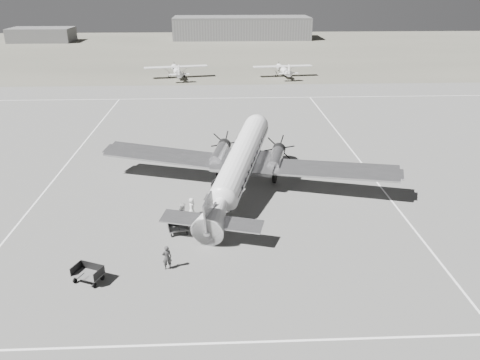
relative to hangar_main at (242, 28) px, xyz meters
name	(u,v)px	position (x,y,z in m)	size (l,w,h in m)	color
ground	(252,216)	(-5.00, -120.00, -3.30)	(260.00, 260.00, 0.00)	slate
taxi_line_near	(271,341)	(-5.00, -134.00, -3.29)	(60.00, 0.15, 0.01)	white
taxi_line_right	(401,213)	(7.00, -120.00, -3.29)	(0.15, 80.00, 0.01)	white
taxi_line_left	(60,172)	(-23.00, -110.00, -3.29)	(0.15, 60.00, 0.01)	white
taxi_line_horizon	(234,98)	(-5.00, -80.00, -3.29)	(90.00, 0.15, 0.01)	white
grass_infield	(227,50)	(-5.00, -25.00, -3.30)	(260.00, 90.00, 0.01)	#5F5C50
hangar_main	(242,28)	(0.00, 0.00, 0.00)	(42.00, 14.00, 6.60)	slate
shed_secondary	(42,35)	(-60.00, -5.00, -1.30)	(18.00, 10.00, 4.00)	#505050
dc3_airliner	(239,167)	(-5.85, -115.89, -0.72)	(27.09, 18.80, 5.16)	#BDBDC0
light_plane_left	(177,72)	(-15.35, -63.53, -2.06)	(11.96, 9.70, 2.48)	silver
light_plane_right	(283,71)	(4.88, -63.25, -2.11)	(11.43, 9.27, 2.37)	silver
baggage_cart_near	(178,228)	(-10.59, -122.56, -2.88)	(1.50, 1.06, 0.85)	#505050
baggage_cart_far	(88,274)	(-15.70, -128.26, -2.78)	(1.85, 1.31, 1.05)	#505050
ground_crew	(167,257)	(-10.96, -127.09, -2.45)	(0.62, 0.41, 1.69)	#323232
ramp_agent	(183,215)	(-10.28, -121.48, -2.33)	(0.94, 0.73, 1.94)	#B2B2B0
passenger	(192,207)	(-9.74, -119.68, -2.56)	(0.73, 0.47, 1.49)	silver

